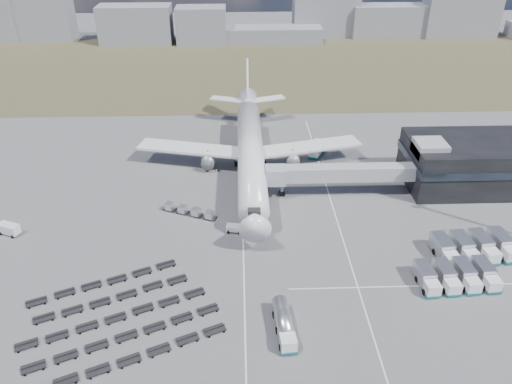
{
  "coord_description": "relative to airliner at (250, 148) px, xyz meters",
  "views": [
    {
      "loc": [
        -2.23,
        -67.4,
        53.3
      ],
      "look_at": [
        0.67,
        15.39,
        4.0
      ],
      "focal_mm": 35.0,
      "sensor_mm": 36.0,
      "label": 1
    }
  ],
  "objects": [
    {
      "name": "baggage_dollies",
      "position": [
        -20.74,
        -46.21,
        -4.93
      ],
      "size": [
        31.58,
        27.54,
        0.73
      ],
      "rotation": [
        0.0,
        0.0,
        0.41
      ],
      "color": "black",
      "rests_on": "ground"
    },
    {
      "name": "airliner",
      "position": [
        0.0,
        0.0,
        0.0
      ],
      "size": [
        51.59,
        64.53,
        17.62
      ],
      "color": "white",
      "rests_on": "ground"
    },
    {
      "name": "lane_markings",
      "position": [
        9.77,
        -29.38,
        -5.29
      ],
      "size": [
        47.12,
        110.0,
        0.01
      ],
      "color": "silver",
      "rests_on": "ground"
    },
    {
      "name": "fuel_tanker",
      "position": [
        3.5,
        -49.22,
        -3.84
      ],
      "size": [
        3.01,
        9.15,
        2.91
      ],
      "rotation": [
        0.0,
        0.0,
        0.08
      ],
      "color": "white",
      "rests_on": "ground"
    },
    {
      "name": "ground",
      "position": [
        0.0,
        -32.38,
        -5.29
      ],
      "size": [
        420.0,
        420.0,
        0.0
      ],
      "primitive_type": "plane",
      "color": "#565659",
      "rests_on": "ground"
    },
    {
      "name": "utility_van",
      "position": [
        -44.6,
        -23.75,
        -4.23
      ],
      "size": [
        4.3,
        3.16,
        2.12
      ],
      "primitive_type": "cube",
      "rotation": [
        0.0,
        0.0,
        -0.4
      ],
      "color": "white",
      "rests_on": "ground"
    },
    {
      "name": "grass_strip",
      "position": [
        0.0,
        77.62,
        -5.29
      ],
      "size": [
        420.0,
        90.0,
        0.01
      ],
      "primitive_type": "cube",
      "color": "#4A422C",
      "rests_on": "ground"
    },
    {
      "name": "terminal",
      "position": [
        47.77,
        -8.41,
        -0.04
      ],
      "size": [
        30.4,
        16.4,
        11.0
      ],
      "color": "black",
      "rests_on": "ground"
    },
    {
      "name": "service_trucks_far",
      "position": [
        37.41,
        -32.78,
        -3.71
      ],
      "size": [
        13.78,
        8.53,
        2.91
      ],
      "rotation": [
        0.0,
        0.0,
        0.1
      ],
      "color": "white",
      "rests_on": "ground"
    },
    {
      "name": "jet_bridge",
      "position": [
        15.9,
        -11.95,
        -0.24
      ],
      "size": [
        30.3,
        3.8,
        7.05
      ],
      "color": "#939399",
      "rests_on": "ground"
    },
    {
      "name": "pushback_tug",
      "position": [
        -3.63,
        -24.38,
        -4.63
      ],
      "size": [
        3.06,
        2.04,
        1.33
      ],
      "primitive_type": "cube",
      "rotation": [
        0.0,
        0.0,
        -0.16
      ],
      "color": "white",
      "rests_on": "ground"
    },
    {
      "name": "catering_truck",
      "position": [
        15.92,
        6.58,
        -3.87
      ],
      "size": [
        4.65,
        6.52,
        2.77
      ],
      "rotation": [
        0.0,
        0.0,
        -0.41
      ],
      "color": "white",
      "rests_on": "ground"
    },
    {
      "name": "skyline",
      "position": [
        -11.49,
        120.16,
        3.63
      ],
      "size": [
        288.79,
        23.33,
        25.05
      ],
      "color": "gray",
      "rests_on": "ground"
    },
    {
      "name": "uld_row",
      "position": [
        -12.32,
        -18.43,
        -4.38
      ],
      "size": [
        10.71,
        5.61,
        1.53
      ],
      "rotation": [
        0.0,
        0.0,
        -0.4
      ],
      "color": "black",
      "rests_on": "ground"
    },
    {
      "name": "service_trucks_near",
      "position": [
        31.65,
        -39.89,
        -3.84
      ],
      "size": [
        12.44,
        7.4,
        2.68
      ],
      "rotation": [
        0.0,
        0.0,
        0.06
      ],
      "color": "white",
      "rests_on": "ground"
    }
  ]
}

